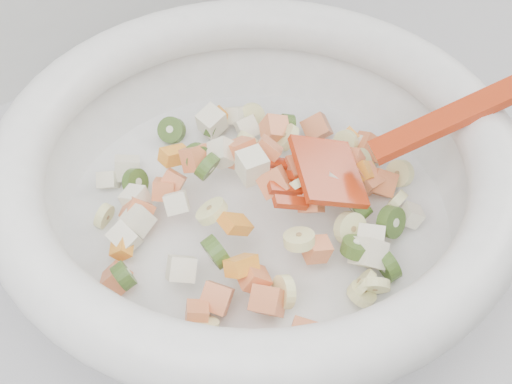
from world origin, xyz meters
TOP-DOWN VIEW (x-y plane):
  - mixing_bowl at (0.08, 1.42)m, footprint 0.50×0.43m

SIDE VIEW (x-z plane):
  - mixing_bowl at x=0.08m, z-range 0.88..1.05m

